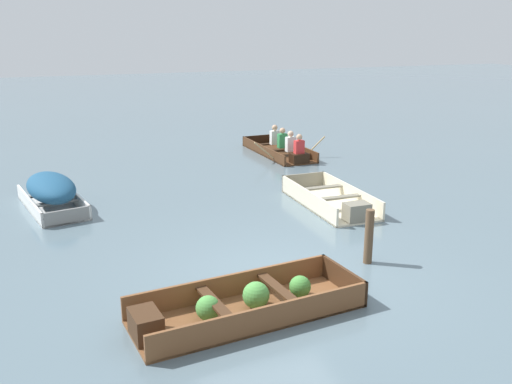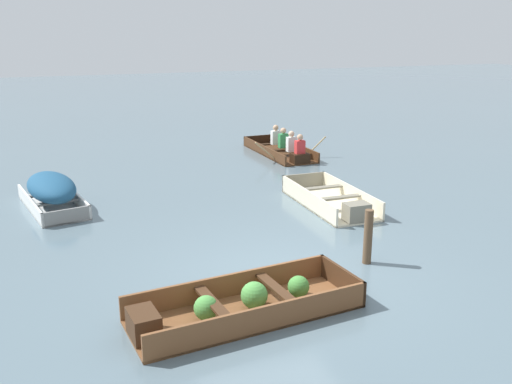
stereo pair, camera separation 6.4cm
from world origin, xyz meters
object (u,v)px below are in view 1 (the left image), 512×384
(skiff_white_near_moored, at_px, (51,190))
(mooring_post, at_px, (369,237))
(skiff_cream_mid_moored, at_px, (332,201))
(rowboat_dark_varnish_with_crew, at_px, (282,149))
(dinghy_wooden_brown_foreground, at_px, (242,305))

(skiff_white_near_moored, xyz_separation_m, mooring_post, (5.07, -5.08, 0.06))
(skiff_cream_mid_moored, height_order, mooring_post, mooring_post)
(skiff_cream_mid_moored, bearing_deg, rowboat_dark_varnish_with_crew, 79.84)
(skiff_cream_mid_moored, distance_m, rowboat_dark_varnish_with_crew, 5.32)
(rowboat_dark_varnish_with_crew, bearing_deg, skiff_white_near_moored, -155.46)
(skiff_white_near_moored, height_order, skiff_cream_mid_moored, skiff_white_near_moored)
(dinghy_wooden_brown_foreground, bearing_deg, mooring_post, 20.89)
(dinghy_wooden_brown_foreground, xyz_separation_m, skiff_white_near_moored, (-2.43, 6.09, 0.26))
(skiff_cream_mid_moored, bearing_deg, skiff_white_near_moored, 160.48)
(skiff_white_near_moored, relative_size, rowboat_dark_varnish_with_crew, 0.81)
(mooring_post, bearing_deg, skiff_white_near_moored, 134.93)
(rowboat_dark_varnish_with_crew, bearing_deg, skiff_cream_mid_moored, -100.16)
(dinghy_wooden_brown_foreground, height_order, skiff_white_near_moored, skiff_white_near_moored)
(dinghy_wooden_brown_foreground, bearing_deg, skiff_white_near_moored, 111.75)
(skiff_cream_mid_moored, height_order, rowboat_dark_varnish_with_crew, rowboat_dark_varnish_with_crew)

